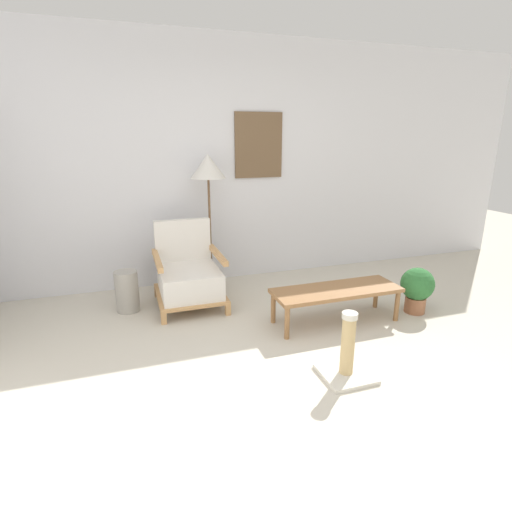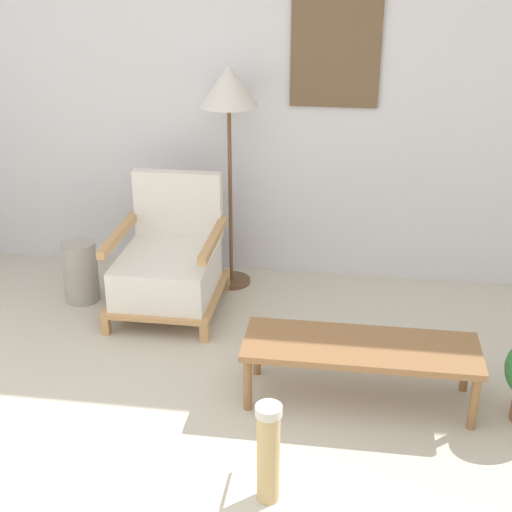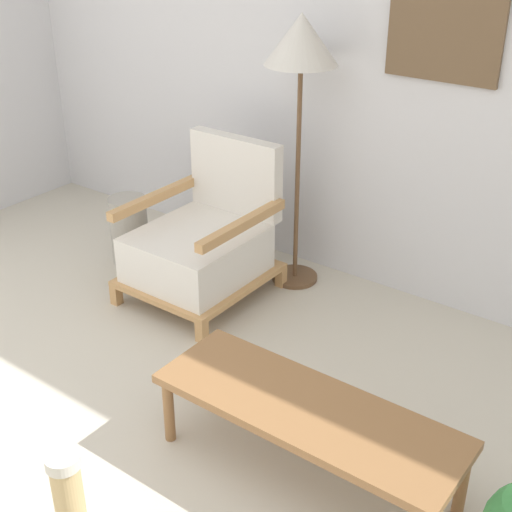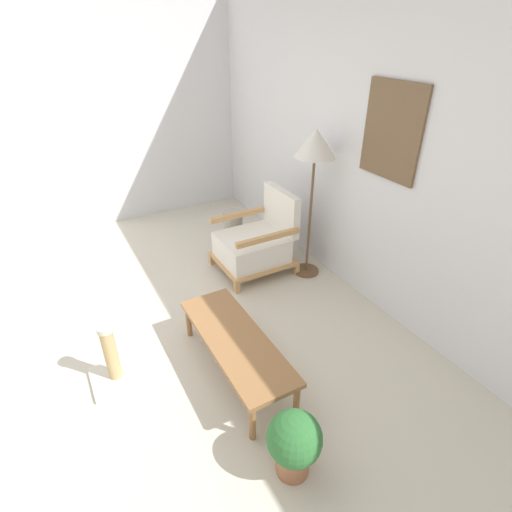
% 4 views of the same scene
% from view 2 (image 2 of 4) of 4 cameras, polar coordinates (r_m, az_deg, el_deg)
% --- Properties ---
extents(wall_back, '(8.00, 0.09, 2.70)m').
position_cam_2_polar(wall_back, '(4.74, 1.19, 14.02)').
color(wall_back, silver).
rests_on(wall_back, ground_plane).
extents(armchair, '(0.65, 0.74, 0.82)m').
position_cam_2_polar(armchair, '(4.50, -6.99, -0.68)').
color(armchair, tan).
rests_on(armchair, ground_plane).
extents(floor_lamp, '(0.37, 0.37, 1.47)m').
position_cam_2_polar(floor_lamp, '(4.52, -2.19, 12.54)').
color(floor_lamp, brown).
rests_on(floor_lamp, ground_plane).
extents(coffee_table, '(1.18, 0.41, 0.33)m').
position_cam_2_polar(coffee_table, '(3.63, 8.37, -7.50)').
color(coffee_table, olive).
rests_on(coffee_table, ground_plane).
extents(vase, '(0.22, 0.22, 0.40)m').
position_cam_2_polar(vase, '(4.76, -13.85, -1.21)').
color(vase, '#9E998E').
rests_on(vase, ground_plane).
extents(scratching_post, '(0.35, 0.35, 0.49)m').
position_cam_2_polar(scratching_post, '(3.07, 0.98, -17.10)').
color(scratching_post, beige).
rests_on(scratching_post, ground_plane).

